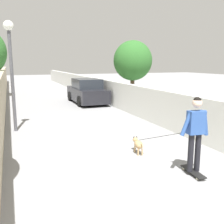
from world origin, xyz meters
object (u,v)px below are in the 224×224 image
(dog, at_px, (138,144))
(car_near, at_px, (87,92))
(tree_right_mid, at_px, (133,61))
(lamp_post, at_px, (11,56))
(skateboard, at_px, (193,172))
(person_skateboarder, at_px, (196,128))

(dog, relative_size, car_near, 0.50)
(tree_right_mid, xyz_separation_m, lamp_post, (-4.64, 7.14, 0.13))
(dog, bearing_deg, skateboard, -162.94)
(lamp_post, relative_size, skateboard, 4.91)
(tree_right_mid, relative_size, dog, 1.89)
(tree_right_mid, xyz_separation_m, dog, (-8.57, 3.95, -2.37))
(tree_right_mid, height_order, car_near, tree_right_mid)
(lamp_post, height_order, dog, lamp_post)
(tree_right_mid, relative_size, skateboard, 4.77)
(lamp_post, height_order, car_near, lamp_post)
(skateboard, bearing_deg, person_skateboarder, 135.00)
(person_skateboarder, bearing_deg, skateboard, -45.00)
(person_skateboarder, relative_size, dog, 0.84)
(person_skateboarder, bearing_deg, car_near, -3.64)
(tree_right_mid, relative_size, person_skateboarder, 2.25)
(dog, height_order, car_near, car_near)
(tree_right_mid, height_order, skateboard, tree_right_mid)
(skateboard, bearing_deg, tree_right_mid, -18.37)
(lamp_post, distance_m, skateboard, 7.30)
(skateboard, relative_size, dog, 0.40)
(dog, xyz_separation_m, car_near, (9.58, -1.25, 0.44))
(lamp_post, distance_m, dog, 5.64)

